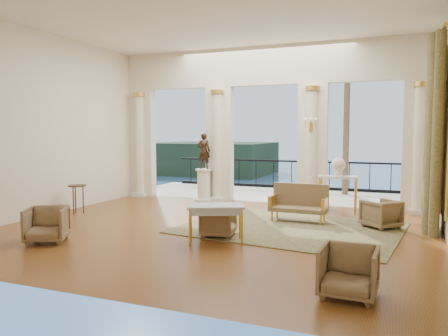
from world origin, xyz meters
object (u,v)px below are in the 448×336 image
at_px(armchair_d, 219,220).
at_px(statue, 204,151).
at_px(console_table, 338,182).
at_px(game_table, 216,209).
at_px(armchair_a, 47,223).
at_px(armchair_b, 349,269).
at_px(pedestal, 204,186).
at_px(settee, 299,203).
at_px(armchair_c, 381,212).
at_px(side_table, 77,189).

distance_m(armchair_d, statue, 4.65).
xyz_separation_m(statue, console_table, (3.97, -0.45, -0.72)).
bearing_deg(game_table, armchair_a, 176.69).
height_order(armchair_b, pedestal, pedestal).
height_order(statue, console_table, statue).
bearing_deg(console_table, statue, 166.74).
bearing_deg(console_table, settee, -122.93).
bearing_deg(game_table, armchair_c, 16.92).
xyz_separation_m(armchair_d, pedestal, (-2.11, 3.97, 0.14)).
relative_size(armchair_a, side_table, 1.01).
xyz_separation_m(armchair_a, console_table, (4.70, 5.11, 0.42)).
relative_size(armchair_b, armchair_d, 1.09).
xyz_separation_m(armchair_b, pedestal, (-4.83, 6.30, 0.11)).
relative_size(armchair_a, console_table, 0.71).
relative_size(settee, statue, 1.23).
bearing_deg(armchair_a, pedestal, 53.65).
bearing_deg(statue, side_table, 41.83).
relative_size(armchair_b, pedestal, 0.73).
bearing_deg(pedestal, armchair_c, -21.16).
bearing_deg(pedestal, settee, -29.78).
distance_m(armchair_a, armchair_d, 3.26).
height_order(armchair_b, game_table, game_table).
xyz_separation_m(armchair_b, side_table, (-7.00, 3.28, 0.27)).
relative_size(statue, side_table, 1.46).
bearing_deg(settee, armchair_b, -69.43).
relative_size(armchair_c, armchair_d, 1.04).
height_order(armchair_b, console_table, console_table).
height_order(armchair_d, statue, statue).
height_order(settee, game_table, settee).
distance_m(settee, pedestal, 3.77).
relative_size(armchair_c, settee, 0.52).
distance_m(armchair_a, statue, 5.72).
distance_m(armchair_b, armchair_c, 4.34).
xyz_separation_m(armchair_c, pedestal, (-5.07, 1.96, 0.13)).
bearing_deg(armchair_d, armchair_c, -65.05).
distance_m(armchair_c, game_table, 3.76).
bearing_deg(statue, game_table, 104.31).
xyz_separation_m(settee, pedestal, (-3.27, 1.87, 0.04)).
xyz_separation_m(armchair_d, statue, (-2.11, 3.97, 1.18)).
height_order(statue, side_table, statue).
distance_m(armchair_a, pedestal, 5.60).
xyz_separation_m(settee, game_table, (-1.03, -2.55, 0.21)).
distance_m(armchair_a, armchair_c, 6.82).
bearing_deg(armchair_a, side_table, 90.55).
relative_size(armchair_b, side_table, 0.97).
bearing_deg(console_table, armchair_c, -60.79).
bearing_deg(side_table, statue, 54.38).
xyz_separation_m(armchair_b, statue, (-4.83, 6.30, 1.15)).
bearing_deg(armchair_d, settee, -38.17).
distance_m(armchair_d, game_table, 0.57).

